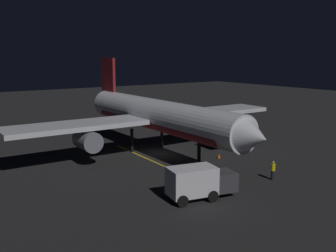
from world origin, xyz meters
The scene contains 8 objects.
ground_plane centered at (0.00, 0.00, -0.10)m, with size 180.00×180.00×0.20m, color black.
apron_guide_stripe centered at (2.30, 4.00, 0.00)m, with size 0.24×20.45×0.01m, color gold.
airliner centered at (-0.01, -0.58, 4.25)m, with size 33.15×33.07×10.70m.
baggage_truck centered at (5.25, 13.71, 1.30)m, with size 5.76×3.16×2.61m.
catering_truck centered at (-9.33, 1.98, 1.31)m, with size 6.02×2.61×2.60m.
ground_crew_worker centered at (-3.25, 13.85, 0.89)m, with size 0.40×0.40×1.74m.
traffic_cone_near_left centered at (-4.28, 5.55, 0.25)m, with size 0.50×0.50×0.55m.
traffic_cone_near_right centered at (5.68, 11.80, 0.25)m, with size 0.50×0.50×0.55m.
Camera 1 is at (23.75, 36.23, 11.07)m, focal length 41.80 mm.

